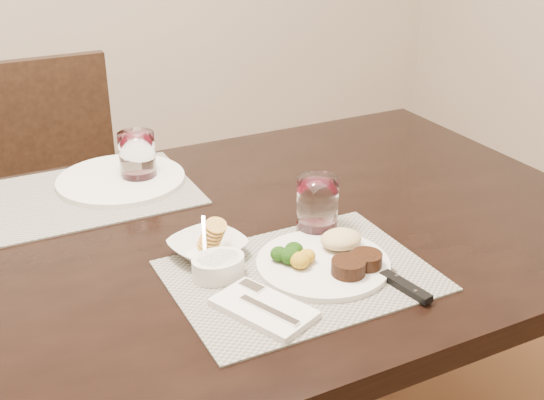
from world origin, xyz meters
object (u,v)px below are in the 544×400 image
steak_knife (395,279)px  chair_far (59,189)px  dinner_plate (329,259)px  cracker_bowl (208,247)px  wine_glass_near (317,208)px  far_plate (121,180)px

steak_knife → chair_far: bearing=97.3°
chair_far → dinner_plate: bearing=-75.4°
cracker_bowl → wine_glass_near: wine_glass_near is taller
wine_glass_near → far_plate: wine_glass_near is taller
steak_knife → wine_glass_near: bearing=87.3°
cracker_bowl → wine_glass_near: (0.23, -0.01, 0.03)m
cracker_bowl → wine_glass_near: size_ratio=1.46×
chair_far → far_plate: chair_far is taller
chair_far → steak_knife: chair_far is taller
steak_knife → cracker_bowl: 0.35m
cracker_bowl → chair_far: bearing=96.4°
chair_far → dinner_plate: chair_far is taller
dinner_plate → cracker_bowl: cracker_bowl is taller
dinner_plate → steak_knife: dinner_plate is taller
steak_knife → cracker_bowl: bearing=128.4°
steak_knife → far_plate: size_ratio=0.86×
wine_glass_near → cracker_bowl: bearing=178.4°
steak_knife → far_plate: bearing=106.5°
dinner_plate → wine_glass_near: wine_glass_near is taller
chair_far → far_plate: size_ratio=3.02×
cracker_bowl → far_plate: bearing=97.4°
dinner_plate → cracker_bowl: 0.23m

